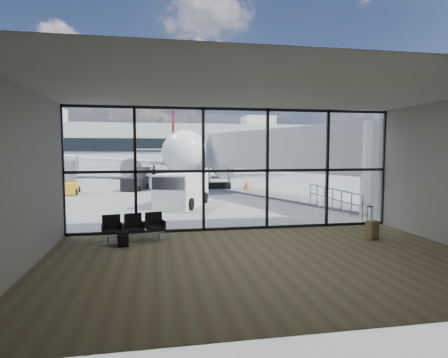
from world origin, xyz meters
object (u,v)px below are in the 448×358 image
object	(u,v)px
seating_row	(134,226)
backpack	(123,239)
service_van	(181,189)
suitcase	(372,230)
belt_loader	(136,183)
mobile_stairs	(65,186)
airliner	(177,153)

from	to	relation	value
seating_row	backpack	world-z (taller)	seating_row
service_van	suitcase	bearing A→B (deg)	-33.55
suitcase	service_van	bearing A→B (deg)	100.31
service_van	backpack	bearing A→B (deg)	-82.93
seating_row	suitcase	bearing A→B (deg)	-20.17
suitcase	service_van	size ratio (longest dim) A/B	0.25
belt_loader	mobile_stairs	distance (m)	4.92
seating_row	service_van	bearing A→B (deg)	63.40
backpack	belt_loader	xyz separation A→B (m)	(-0.51, 17.12, 0.31)
belt_loader	mobile_stairs	world-z (taller)	mobile_stairs
suitcase	mobile_stairs	xyz separation A→B (m)	(-13.12, 15.82, 0.20)
mobile_stairs	belt_loader	bearing A→B (deg)	16.21
mobile_stairs	suitcase	bearing A→B (deg)	-55.63
suitcase	belt_loader	xyz separation A→B (m)	(-8.54, 17.62, 0.22)
backpack	mobile_stairs	size ratio (longest dim) A/B	0.15
seating_row	service_van	distance (m)	7.70
mobile_stairs	service_van	bearing A→B (deg)	-49.34
seating_row	belt_loader	size ratio (longest dim) A/B	0.53
service_van	belt_loader	bearing A→B (deg)	130.61
seating_row	belt_loader	bearing A→B (deg)	81.65
suitcase	service_van	distance (m)	10.37
service_van	airliner	bearing A→B (deg)	110.42
suitcase	airliner	xyz separation A→B (m)	(-4.64, 31.76, 2.38)
service_van	belt_loader	world-z (taller)	service_van
airliner	mobile_stairs	size ratio (longest dim) A/B	10.50
seating_row	airliner	world-z (taller)	airliner
suitcase	belt_loader	world-z (taller)	belt_loader
belt_loader	mobile_stairs	size ratio (longest dim) A/B	1.15
backpack	service_van	distance (m)	8.50
backpack	mobile_stairs	bearing A→B (deg)	102.95
airliner	service_van	bearing A→B (deg)	-91.66
belt_loader	suitcase	bearing A→B (deg)	-47.88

